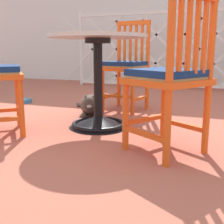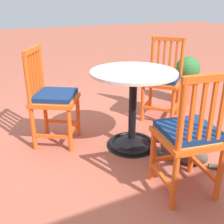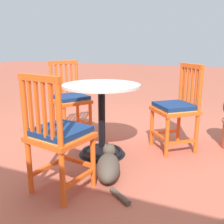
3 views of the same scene
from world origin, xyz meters
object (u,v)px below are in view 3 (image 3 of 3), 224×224
object	(u,v)px
orange_chair_at_corner	(176,109)
orange_chair_by_planter	(58,136)
tabby_cat	(108,166)
orange_chair_facing_out	(70,100)
cafe_table	(102,128)

from	to	relation	value
orange_chair_at_corner	orange_chair_by_planter	bearing A→B (deg)	61.37
orange_chair_at_corner	tabby_cat	distance (m)	1.00
orange_chair_facing_out	tabby_cat	world-z (taller)	orange_chair_facing_out
cafe_table	tabby_cat	bearing A→B (deg)	122.34
cafe_table	orange_chair_at_corner	world-z (taller)	orange_chair_at_corner
orange_chair_facing_out	tabby_cat	distance (m)	1.23
cafe_table	orange_chair_at_corner	size ratio (longest dim) A/B	0.83
orange_chair_at_corner	orange_chair_facing_out	bearing A→B (deg)	1.83
cafe_table	tabby_cat	distance (m)	0.50
cafe_table	orange_chair_at_corner	bearing A→B (deg)	-145.71
orange_chair_at_corner	tabby_cat	world-z (taller)	orange_chair_at_corner
orange_chair_by_planter	orange_chair_facing_out	size ratio (longest dim) A/B	1.00
orange_chair_at_corner	orange_chair_facing_out	distance (m)	1.28
orange_chair_by_planter	tabby_cat	size ratio (longest dim) A/B	1.45
cafe_table	orange_chair_by_planter	xyz separation A→B (m)	(-0.00, 0.75, 0.16)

